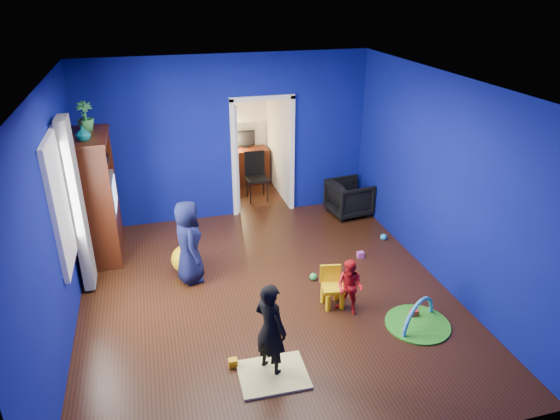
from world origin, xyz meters
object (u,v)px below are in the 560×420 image
object	(u,v)px
crt_tv	(99,195)
study_desk	(247,166)
toddler_red	(350,287)
folding_chair	(257,178)
armchair	(349,198)
hopper_ball	(186,259)
child_navy	(189,242)
tv_armoire	(96,197)
play_mat	(417,324)
vase	(83,133)
kid_chair	(333,289)
child_black	(271,329)

from	to	relation	value
crt_tv	study_desk	xyz separation A→B (m)	(2.78, 2.45, -0.65)
toddler_red	folding_chair	world-z (taller)	folding_chair
armchair	hopper_ball	bearing A→B (deg)	104.71
child_navy	tv_armoire	bearing A→B (deg)	43.68
crt_tv	play_mat	distance (m)	4.96
vase	folding_chair	size ratio (longest dim) A/B	0.23
kid_chair	hopper_ball	bearing A→B (deg)	153.13
play_mat	child_navy	bearing A→B (deg)	145.85
hopper_ball	study_desk	bearing A→B (deg)	63.99
child_black	hopper_ball	size ratio (longest dim) A/B	2.67
armchair	study_desk	bearing A→B (deg)	28.81
child_black	hopper_ball	bearing A→B (deg)	-17.73
tv_armoire	play_mat	bearing A→B (deg)	-36.76
play_mat	tv_armoire	bearing A→B (deg)	143.24
tv_armoire	hopper_ball	distance (m)	1.67
child_navy	study_desk	bearing A→B (deg)	-28.28
child_navy	tv_armoire	world-z (taller)	tv_armoire
child_black	folding_chair	distance (m)	4.80
armchair	vase	size ratio (longest dim) A/B	3.41
play_mat	folding_chair	distance (m)	4.57
toddler_red	vase	world-z (taller)	vase
crt_tv	hopper_ball	xyz separation A→B (m)	(1.16, -0.87, -0.81)
child_black	study_desk	size ratio (longest dim) A/B	1.28
tv_armoire	crt_tv	world-z (taller)	tv_armoire
child_navy	play_mat	size ratio (longest dim) A/B	1.52
child_black	hopper_ball	world-z (taller)	child_black
play_mat	study_desk	size ratio (longest dim) A/B	0.93
child_navy	study_desk	xyz separation A→B (m)	(1.57, 3.57, -0.25)
folding_chair	study_desk	bearing A→B (deg)	90.00
tv_armoire	kid_chair	bearing A→B (deg)	-36.56
child_black	vase	world-z (taller)	vase
crt_tv	folding_chair	size ratio (longest dim) A/B	0.76
armchair	child_navy	world-z (taller)	child_navy
folding_chair	child_black	bearing A→B (deg)	-100.82
child_navy	folding_chair	bearing A→B (deg)	-35.58
armchair	study_desk	distance (m)	2.55
armchair	kid_chair	distance (m)	2.93
kid_chair	study_desk	world-z (taller)	study_desk
armchair	child_black	size ratio (longest dim) A/B	0.64
child_black	tv_armoire	bearing A→B (deg)	-3.92
tv_armoire	crt_tv	bearing A→B (deg)	0.00
toddler_red	child_navy	bearing A→B (deg)	-166.81
crt_tv	study_desk	size ratio (longest dim) A/B	0.80
armchair	toddler_red	size ratio (longest dim) A/B	0.93
study_desk	armchair	bearing A→B (deg)	-53.94
child_black	toddler_red	world-z (taller)	child_black
toddler_red	kid_chair	xyz separation A→B (m)	(-0.15, 0.20, -0.13)
armchair	play_mat	world-z (taller)	armchair
vase	study_desk	bearing A→B (deg)	44.28
toddler_red	crt_tv	size ratio (longest dim) A/B	1.10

